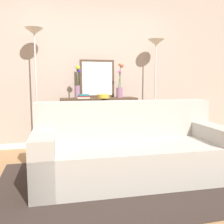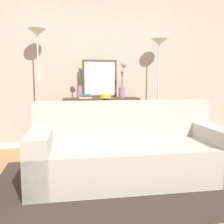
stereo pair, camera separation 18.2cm
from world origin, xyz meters
name	(u,v)px [view 1 (the left image)]	position (x,y,z in m)	size (l,w,h in m)	color
ground_plane	(121,189)	(0.00, 0.00, -0.01)	(16.00, 16.00, 0.02)	#9E754C
back_wall	(89,67)	(0.00, 2.01, 1.38)	(12.00, 0.15, 2.77)	white
area_rug	(135,181)	(0.22, 0.15, 0.01)	(3.01, 1.88, 0.01)	#332823
couch	(131,151)	(0.22, 0.31, 0.31)	(2.26, 1.05, 0.88)	#ADA89E
console_table	(99,114)	(0.09, 1.60, 0.58)	(1.24, 0.35, 0.86)	#473323
floor_lamp_left	(35,56)	(-0.89, 1.63, 1.51)	(0.28, 0.28, 1.93)	silver
floor_lamp_right	(156,63)	(1.10, 1.63, 1.45)	(0.28, 0.28, 1.84)	silver
wall_mirror	(97,79)	(0.09, 1.74, 1.17)	(0.58, 0.02, 0.63)	#473323
vase_tall_flowers	(78,84)	(-0.25, 1.61, 1.08)	(0.10, 0.11, 0.52)	gray
vase_short_flowers	(120,86)	(0.45, 1.59, 1.04)	(0.12, 0.12, 0.58)	gray
fruit_bowl	(103,96)	(0.14, 1.49, 0.89)	(0.20, 0.20, 0.06)	gold
book_stack	(84,96)	(-0.16, 1.52, 0.89)	(0.20, 0.14, 0.07)	silver
book_row_under_console	(78,147)	(-0.26, 1.60, 0.05)	(0.30, 0.17, 0.12)	tan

